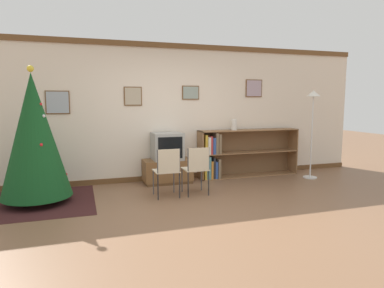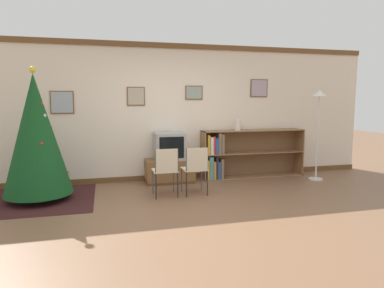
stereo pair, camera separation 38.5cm
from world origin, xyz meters
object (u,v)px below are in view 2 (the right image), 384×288
(bookshelf, at_px, (237,154))
(vase, at_px, (238,125))
(folding_chair_left, at_px, (166,169))
(folding_chair_right, at_px, (196,168))
(tv_console, at_px, (170,171))
(christmas_tree, at_px, (36,135))
(standing_lamp, at_px, (319,111))
(television, at_px, (169,146))

(bookshelf, bearing_deg, vase, -52.70)
(folding_chair_left, bearing_deg, folding_chair_right, 0.00)
(tv_console, relative_size, vase, 4.12)
(christmas_tree, bearing_deg, bookshelf, 11.54)
(bookshelf, bearing_deg, folding_chair_right, -136.98)
(tv_console, bearing_deg, standing_lamp, -10.15)
(tv_console, xyz_separation_m, standing_lamp, (2.90, -0.52, 1.14))
(folding_chair_right, xyz_separation_m, vase, (1.19, 1.09, 0.62))
(vase, bearing_deg, standing_lamp, -22.19)
(bookshelf, xyz_separation_m, vase, (0.01, -0.01, 0.62))
(folding_chair_left, xyz_separation_m, folding_chair_right, (0.51, 0.00, 0.00))
(christmas_tree, bearing_deg, folding_chair_left, -9.87)
(folding_chair_left, relative_size, standing_lamp, 0.46)
(vase, height_order, standing_lamp, standing_lamp)
(vase, distance_m, standing_lamp, 1.60)
(vase, bearing_deg, folding_chair_left, -147.31)
(bookshelf, relative_size, vase, 9.76)
(television, height_order, vase, vase)
(christmas_tree, relative_size, bookshelf, 0.96)
(tv_console, relative_size, bookshelf, 0.42)
(christmas_tree, height_order, folding_chair_right, christmas_tree)
(folding_chair_right, height_order, vase, vase)
(tv_console, distance_m, folding_chair_left, 1.07)
(folding_chair_left, relative_size, bookshelf, 0.37)
(folding_chair_left, distance_m, vase, 2.11)
(christmas_tree, xyz_separation_m, folding_chair_left, (2.00, -0.35, -0.58))
(tv_console, relative_size, folding_chair_left, 1.13)
(folding_chair_right, relative_size, vase, 3.65)
(christmas_tree, xyz_separation_m, folding_chair_right, (2.50, -0.35, -0.58))
(tv_console, bearing_deg, vase, 3.04)
(television, relative_size, folding_chair_right, 0.69)
(tv_console, distance_m, vase, 1.68)
(folding_chair_right, xyz_separation_m, bookshelf, (1.18, 1.10, 0.01))
(christmas_tree, distance_m, bookshelf, 3.80)
(television, distance_m, standing_lamp, 3.02)
(tv_console, height_order, folding_chair_right, folding_chair_right)
(television, height_order, standing_lamp, standing_lamp)
(folding_chair_right, relative_size, standing_lamp, 0.46)
(folding_chair_left, height_order, vase, vase)
(bookshelf, bearing_deg, television, -176.35)
(christmas_tree, relative_size, vase, 9.36)
(folding_chair_left, xyz_separation_m, vase, (1.69, 1.09, 0.62))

